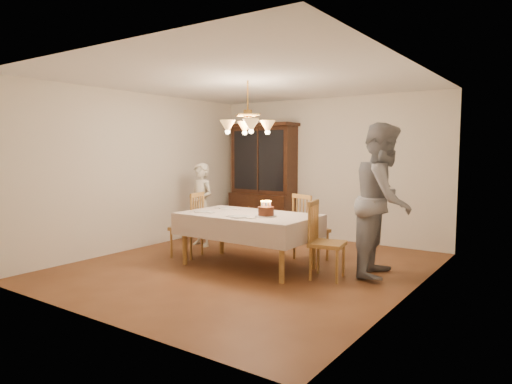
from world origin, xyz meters
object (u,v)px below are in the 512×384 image
Objects in this scene: elderly_woman at (201,205)px; china_hutch at (263,181)px; birthday_cake at (266,212)px; dining_table at (248,219)px; chair_far_side at (310,231)px.

china_hutch is at bearing 91.45° from elderly_woman.
birthday_cake is (1.62, -2.32, -0.22)m from china_hutch.
china_hutch is 1.51× the size of elderly_woman.
birthday_cake is at bearing -55.20° from china_hutch.
china_hutch is (-1.26, 2.25, 0.36)m from dining_table.
china_hutch is at bearing 142.21° from chair_far_side.
dining_table is 0.39m from birthday_cake.
china_hutch reaches higher than dining_table.
birthday_cake is at bearing -100.88° from chair_far_side.
elderly_woman reaches higher than birthday_cake.
dining_table is at bearing 168.77° from birthday_cake.
chair_far_side reaches higher than dining_table.
chair_far_side is 3.33× the size of birthday_cake.
elderly_woman is 2.00m from birthday_cake.
elderly_woman reaches higher than chair_far_side.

